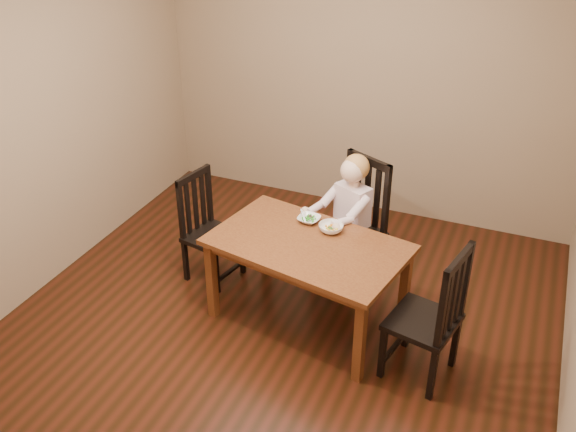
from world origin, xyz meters
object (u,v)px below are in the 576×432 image
at_px(dining_table, 308,252).
at_px(bowl_veg, 331,228).
at_px(toddler, 351,210).
at_px(bowl_peas, 309,219).
at_px(chair_child, 354,225).
at_px(chair_left, 208,229).
at_px(chair_right, 431,317).

xyz_separation_m(dining_table, bowl_veg, (0.10, 0.21, 0.11)).
distance_m(toddler, bowl_peas, 0.40).
relative_size(dining_table, chair_child, 1.42).
distance_m(dining_table, bowl_peas, 0.32).
bearing_deg(chair_left, bowl_peas, 103.71).
height_order(dining_table, bowl_peas, bowl_peas).
xyz_separation_m(chair_left, bowl_peas, (0.87, 0.04, 0.27)).
bearing_deg(bowl_peas, bowl_veg, -19.21).
bearing_deg(dining_table, bowl_veg, 65.15).
relative_size(chair_right, bowl_peas, 6.17).
bearing_deg(bowl_peas, dining_table, -70.17).
distance_m(chair_child, chair_left, 1.19).
bearing_deg(toddler, bowl_peas, 81.78).
bearing_deg(dining_table, bowl_peas, 109.83).
distance_m(chair_left, chair_right, 1.98).
xyz_separation_m(chair_left, toddler, (1.09, 0.37, 0.23)).
bearing_deg(toddler, dining_table, 104.44).
relative_size(dining_table, chair_right, 1.49).
bearing_deg(chair_right, dining_table, 88.22).
bearing_deg(toddler, bowl_veg, 112.38).
bearing_deg(chair_right, bowl_veg, 74.43).
xyz_separation_m(dining_table, bowl_peas, (-0.10, 0.28, 0.10)).
relative_size(dining_table, chair_left, 1.64).
bearing_deg(bowl_peas, chair_child, 57.23).
xyz_separation_m(chair_child, bowl_peas, (-0.25, -0.38, 0.20)).
distance_m(dining_table, chair_left, 1.01).
height_order(chair_left, bowl_peas, chair_left).
relative_size(chair_child, chair_right, 1.05).
height_order(chair_right, bowl_veg, chair_right).
relative_size(bowl_peas, bowl_veg, 0.91).
bearing_deg(dining_table, chair_right, -13.97).
distance_m(chair_child, bowl_veg, 0.50).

